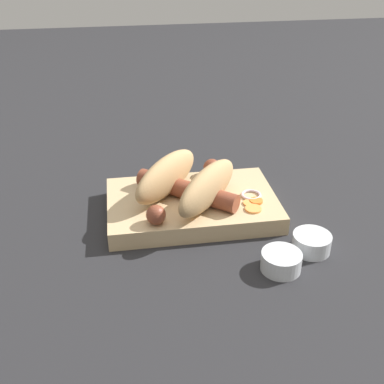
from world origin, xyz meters
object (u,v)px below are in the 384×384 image
food_tray (192,205)px  sausage (186,189)px  bread_roll (187,181)px  condiment_cup_near (281,262)px  condiment_cup_far (311,244)px

food_tray → sausage: bearing=-19.8°
food_tray → bread_roll: bread_roll is taller
condiment_cup_near → condiment_cup_far: size_ratio=1.00×
food_tray → bread_roll: bearing=21.6°
food_tray → condiment_cup_far: food_tray is taller
bread_roll → condiment_cup_near: 0.19m
sausage → condiment_cup_near: (-0.10, 0.16, -0.03)m
food_tray → condiment_cup_near: size_ratio=4.86×
bread_roll → condiment_cup_near: bearing=124.2°
food_tray → sausage: 0.03m
condiment_cup_far → bread_roll: bearing=-37.0°
sausage → condiment_cup_far: sausage is taller
bread_roll → sausage: (-0.00, -0.01, -0.02)m
condiment_cup_near → condiment_cup_far: same height
bread_roll → sausage: bearing=-94.7°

